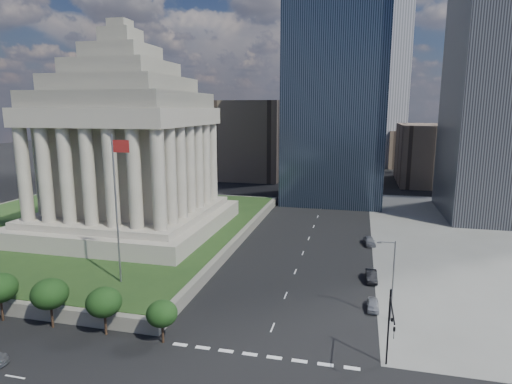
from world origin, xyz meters
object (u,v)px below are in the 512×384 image
(flagpole, at_px, (117,201))
(parked_sedan_near, at_px, (373,305))
(street_lamp_north, at_px, (392,276))
(parked_sedan_mid, at_px, (371,276))
(war_memorial, at_px, (126,129))
(traffic_signal_ne, at_px, (390,325))
(parked_sedan_far, at_px, (369,241))

(flagpole, xyz_separation_m, parked_sedan_near, (33.33, 3.53, -12.48))
(street_lamp_north, height_order, parked_sedan_mid, street_lamp_north)
(war_memorial, distance_m, street_lamp_north, 54.92)
(traffic_signal_ne, bearing_deg, parked_sedan_mid, 92.45)
(parked_sedan_near, relative_size, parked_sedan_mid, 0.83)
(flagpole, xyz_separation_m, parked_sedan_far, (33.33, 30.59, -12.34))
(street_lamp_north, bearing_deg, parked_sedan_mid, 98.65)
(war_memorial, distance_m, parked_sedan_mid, 51.16)
(traffic_signal_ne, distance_m, street_lamp_north, 11.34)
(street_lamp_north, bearing_deg, traffic_signal_ne, -94.19)
(traffic_signal_ne, bearing_deg, war_memorial, 143.58)
(traffic_signal_ne, bearing_deg, parked_sedan_near, 94.13)
(street_lamp_north, xyz_separation_m, parked_sedan_far, (-1.83, 29.59, -4.89))
(traffic_signal_ne, relative_size, parked_sedan_far, 1.76)
(traffic_signal_ne, height_order, parked_sedan_near, traffic_signal_ne)
(flagpole, distance_m, traffic_signal_ne, 36.69)
(flagpole, relative_size, parked_sedan_near, 5.37)
(parked_sedan_near, bearing_deg, parked_sedan_far, 89.69)
(parked_sedan_far, bearing_deg, traffic_signal_ne, -97.39)
(traffic_signal_ne, bearing_deg, flagpole, 163.29)
(war_memorial, xyz_separation_m, parked_sedan_far, (45.50, 6.59, -20.62))
(flagpole, height_order, street_lamp_north, flagpole)
(street_lamp_north, height_order, parked_sedan_far, street_lamp_north)
(traffic_signal_ne, xyz_separation_m, street_lamp_north, (0.83, 11.30, 0.41))
(flagpole, bearing_deg, parked_sedan_far, 42.55)
(parked_sedan_far, bearing_deg, street_lamp_north, -95.26)
(flagpole, bearing_deg, parked_sedan_near, 6.05)
(traffic_signal_ne, bearing_deg, parked_sedan_far, 91.40)
(street_lamp_north, relative_size, parked_sedan_mid, 2.23)
(war_memorial, height_order, street_lamp_north, war_memorial)
(parked_sedan_mid, bearing_deg, war_memorial, 163.72)
(traffic_signal_ne, distance_m, parked_sedan_mid, 23.78)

